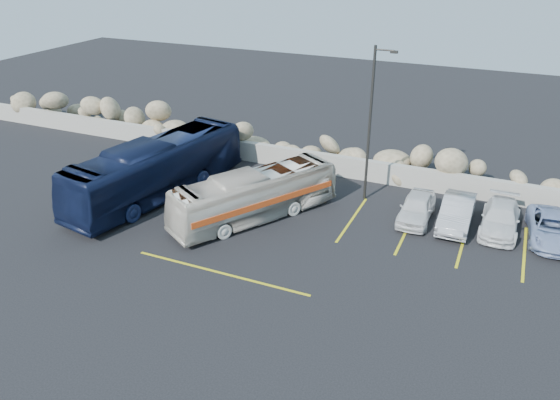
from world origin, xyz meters
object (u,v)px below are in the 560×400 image
at_px(tour_coach, 157,169).
at_px(car_d, 552,228).
at_px(car_a, 417,208).
at_px(vintage_bus, 255,195).
at_px(car_c, 500,219).
at_px(car_b, 457,212).
at_px(lamppost, 371,121).

xyz_separation_m(tour_coach, car_d, (19.24, 3.22, -0.95)).
bearing_deg(car_a, vintage_bus, -157.86).
bearing_deg(car_d, car_c, 173.70).
height_order(car_a, car_b, car_b).
relative_size(car_b, car_c, 0.99).
height_order(lamppost, car_c, lamppost).
distance_m(lamppost, car_c, 7.70).
bearing_deg(vintage_bus, car_b, 50.01).
distance_m(tour_coach, car_a, 13.51).
bearing_deg(tour_coach, car_a, 22.10).
bearing_deg(car_c, car_d, -1.09).
height_order(car_a, car_c, car_a).
relative_size(lamppost, vintage_bus, 0.91).
relative_size(vintage_bus, car_b, 2.13).
relative_size(vintage_bus, car_d, 2.06).
distance_m(tour_coach, car_b, 15.37).
relative_size(tour_coach, car_d, 2.60).
relative_size(car_c, car_d, 0.97).
bearing_deg(car_d, car_b, 178.78).
xyz_separation_m(car_c, car_d, (2.22, -0.06, -0.01)).
bearing_deg(car_b, car_d, 3.30).
bearing_deg(car_c, car_b, -170.31).
bearing_deg(lamppost, car_b, -12.37).
relative_size(vintage_bus, car_a, 2.35).
height_order(car_b, car_d, car_b).
bearing_deg(car_b, car_c, 9.00).
xyz_separation_m(car_a, car_d, (6.04, 0.47, -0.04)).
distance_m(car_a, car_d, 6.06).
height_order(vintage_bus, car_a, vintage_bus).
height_order(lamppost, vintage_bus, lamppost).
bearing_deg(lamppost, car_d, -4.99).
xyz_separation_m(lamppost, vintage_bus, (-4.41, -4.29, -3.07)).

